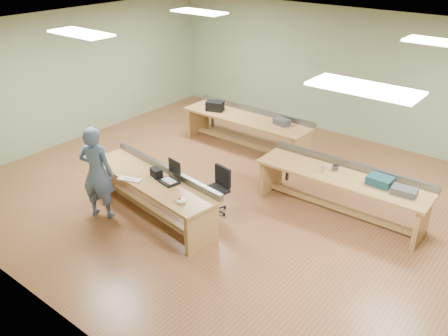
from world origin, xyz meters
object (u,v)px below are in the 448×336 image
Objects in this scene: person at (97,173)px; parts_bin_grey at (404,191)px; task_chair at (217,196)px; drinks_can at (322,170)px; workbench_mid at (342,184)px; camera_bag at (156,173)px; workbench_back at (247,125)px; parts_bin_teal at (380,181)px; workbench_front at (153,187)px; laptop_base at (169,182)px; mug at (335,168)px.

parts_bin_grey is (4.28, 2.68, -0.03)m from person.
task_chair is 1.89m from drinks_can.
parts_bin_grey is at bearing -169.66° from person.
camera_bag is at bearing -141.35° from workbench_mid.
workbench_mid is 3.22m from workbench_back.
workbench_mid is at bearing -176.01° from parts_bin_teal.
workbench_front is at bearing -82.03° from workbench_back.
laptop_base is at bearing -109.99° from task_chair.
workbench_front is 4.12m from parts_bin_grey.
task_chair is (-1.72, -1.34, -0.25)m from workbench_mid.
camera_bag reaches higher than parts_bin_grey.
drinks_can is at bearing 58.98° from camera_bag.
parts_bin_teal is (3.85, 2.74, -0.02)m from person.
drinks_can is at bearing -152.61° from workbench_mid.
parts_bin_teal is (2.35, 1.38, 0.51)m from task_chair.
workbench_front is 7.20× the size of parts_bin_teal.
parts_bin_teal is at bearing 42.45° from workbench_front.
workbench_front is at bearing -149.46° from parts_bin_grey.
workbench_back is 3.04m from mug.
camera_bag is at bearing -161.74° from person.
person is at bearing -147.97° from parts_bin_grey.
person reaches higher than laptop_base.
parts_bin_teal is 0.81m from mug.
parts_bin_teal reaches higher than mug.
drinks_can is (2.14, 1.89, -0.02)m from camera_bag.
camera_bag is at bearing -149.91° from parts_bin_grey.
person is 4.73m from parts_bin_teal.
task_chair is 6.82× the size of mug.
workbench_back is 7.95× the size of parts_bin_grey.
workbench_back is 9.73× the size of laptop_base.
workbench_back is 27.90× the size of drinks_can.
parts_bin_grey is 1.38m from drinks_can.
camera_bag reaches higher than task_chair.
workbench_back is at bearing 124.99° from task_chair.
camera_bag reaches higher than workbench_back.
workbench_mid is 13.62× the size of camera_bag.
drinks_can is (-0.31, -0.17, 0.25)m from workbench_mid.
camera_bag reaches higher than laptop_base.
task_chair is at bearing -149.58° from parts_bin_teal.
task_chair is 7.57× the size of drinks_can.
camera_bag is 1.81× the size of mug.
parts_bin_teal is at bearing 12.87° from drinks_can.
laptop_base is at bearing -137.18° from workbench_mid.
workbench_front is 1.71× the size of person.
parts_bin_teal is 1.03× the size of parts_bin_grey.
person is at bearing -141.35° from workbench_mid.
camera_bag is at bearing -138.63° from drinks_can.
workbench_mid is at bearing -18.67° from mug.
workbench_back is 3.45m from laptop_base.
workbench_front is at bearing -125.11° from task_chair.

